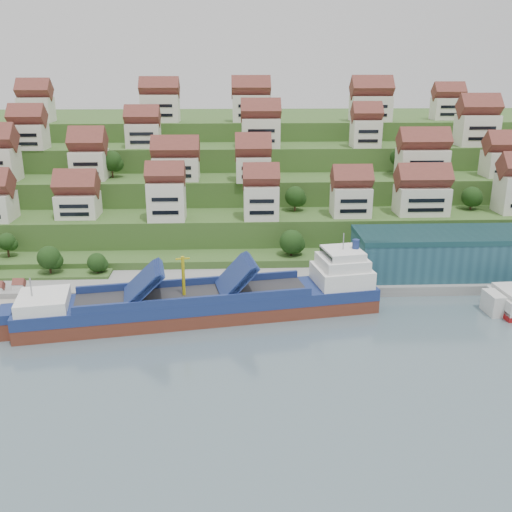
{
  "coord_description": "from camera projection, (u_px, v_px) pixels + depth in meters",
  "views": [
    {
      "loc": [
        -6.84,
        -107.64,
        48.49
      ],
      "look_at": [
        -1.63,
        14.0,
        8.0
      ],
      "focal_mm": 40.0,
      "sensor_mm": 36.0,
      "label": 1
    }
  ],
  "objects": [
    {
      "name": "pebble_beach",
      "position": [
        3.0,
        294.0,
        126.49
      ],
      "size": [
        45.0,
        20.0,
        1.0
      ],
      "primitive_type": "cube",
      "color": "gray",
      "rests_on": "ground"
    },
    {
      "name": "quay",
      "position": [
        349.0,
        282.0,
        132.31
      ],
      "size": [
        180.0,
        14.0,
        2.2
      ],
      "primitive_type": "cube",
      "color": "gray",
      "rests_on": "ground"
    },
    {
      "name": "hillside_village",
      "position": [
        256.0,
        153.0,
        167.31
      ],
      "size": [
        156.72,
        64.37,
        28.81
      ],
      "color": "silver",
      "rests_on": "ground"
    },
    {
      "name": "flagpole",
      "position": [
        346.0,
        265.0,
        125.66
      ],
      "size": [
        1.28,
        0.16,
        8.0
      ],
      "color": "gray",
      "rests_on": "quay"
    },
    {
      "name": "cargo_ship",
      "position": [
        213.0,
        303.0,
        115.48
      ],
      "size": [
        72.6,
        22.95,
        15.83
      ],
      "rotation": [
        0.0,
        0.0,
        0.17
      ],
      "color": "#612C1D",
      "rests_on": "ground"
    },
    {
      "name": "hillside",
      "position": [
        250.0,
        174.0,
        212.43
      ],
      "size": [
        260.0,
        128.0,
        31.0
      ],
      "color": "#2D4C1E",
      "rests_on": "ground"
    },
    {
      "name": "ground",
      "position": [
        267.0,
        314.0,
        117.62
      ],
      "size": [
        300.0,
        300.0,
        0.0
      ],
      "primitive_type": "plane",
      "color": "slate",
      "rests_on": "ground"
    },
    {
      "name": "warehouse",
      "position": [
        484.0,
        252.0,
        133.58
      ],
      "size": [
        60.0,
        15.0,
        10.0
      ],
      "primitive_type": "cube",
      "color": "#224C5C",
      "rests_on": "quay"
    },
    {
      "name": "hillside_trees",
      "position": [
        219.0,
        201.0,
        150.96
      ],
      "size": [
        144.95,
        62.48,
        29.34
      ],
      "color": "#1D3E14",
      "rests_on": "ground"
    }
  ]
}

